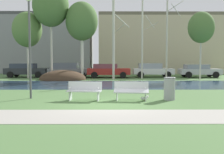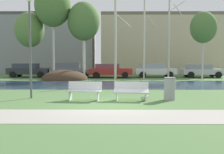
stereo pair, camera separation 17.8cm
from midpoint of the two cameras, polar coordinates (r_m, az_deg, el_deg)
The scene contains 23 objects.
ground_plane at distance 20.95m, azimuth -0.12°, elevation -1.26°, with size 120.00×120.00×0.00m, color #4C703D.
paved_path_strip at distance 8.90m, azimuth -0.98°, elevation -8.54°, with size 60.00×2.16×0.01m, color #9E998E.
river_band at distance 19.57m, azimuth -0.17°, elevation -1.63°, with size 80.00×6.54×0.01m, color #284256.
soil_mound at distance 24.47m, azimuth -10.08°, elevation -0.56°, with size 4.33×3.40×1.78m, color #423021.
bench_left at distance 12.17m, azimuth -5.67°, elevation -2.91°, with size 1.65×0.73×0.87m.
bench_right at distance 12.13m, azimuth 4.63°, elevation -2.93°, with size 1.65×0.72×0.87m.
trash_bin at distance 12.54m, azimuth 12.88°, elevation -2.43°, with size 0.55×0.55×1.06m.
seagull at distance 12.11m, azimuth 7.56°, elevation -4.59°, with size 0.41×0.15×0.25m.
streetlamp at distance 13.34m, azimuth -17.16°, elevation 9.98°, with size 0.32×0.32×4.98m.
birch_far_left at distance 26.79m, azimuth -17.42°, elevation 9.83°, with size 2.82×2.82×6.42m.
birch_left at distance 25.79m, azimuth -12.64°, elevation 15.03°, with size 3.35×3.35×8.92m.
birch_center_left at distance 25.15m, azimuth -6.00°, elevation 11.97°, with size 3.03×3.03×7.25m.
birch_center at distance 24.93m, azimuth 1.04°, elevation 9.81°, with size 1.62×2.66×8.80m.
birch_center_right at distance 25.50m, azimuth 7.36°, elevation 8.65°, with size 1.56×2.62×7.85m.
birch_right at distance 25.75m, azimuth 12.66°, elevation 10.10°, with size 1.54×2.78×9.17m.
birch_far_right at distance 25.45m, azimuth 19.55°, elevation 10.19°, with size 2.38×2.38×6.20m.
parked_van_nearest_dark at distance 28.56m, azimuth -17.63°, elevation 1.50°, with size 4.32×2.00×1.43m.
parked_sedan_second_grey at distance 27.58m, azimuth -8.83°, elevation 1.61°, with size 4.30×2.14×1.50m.
parked_hatch_third_red at distance 26.62m, azimuth -0.25°, elevation 1.50°, with size 4.34×2.15×1.40m.
parked_wagon_fourth_white at distance 27.60m, azimuth 9.41°, elevation 1.56°, with size 4.20×2.04×1.45m.
parked_suv_fifth_silver at distance 28.43m, azimuth 19.08°, elevation 1.37°, with size 4.17×2.03×1.33m.
building_grey_warehouse at distance 37.76m, azimuth -14.81°, elevation 7.00°, with size 14.36×6.05×7.93m.
building_beige_block at distance 35.91m, azimuth 11.14°, elevation 7.00°, with size 16.24×6.41×7.66m.
Camera 2 is at (0.32, -10.85, 1.95)m, focal length 41.80 mm.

